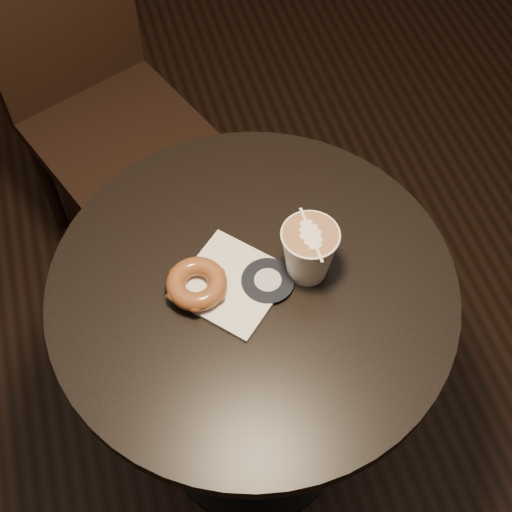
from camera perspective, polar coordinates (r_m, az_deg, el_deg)
name	(u,v)px	position (r m, az deg, el deg)	size (l,w,h in m)	color
cafe_table	(253,338)	(1.38, -0.25, -6.55)	(0.70, 0.70, 0.75)	black
chair	(88,79)	(1.86, -13.27, 13.61)	(0.51, 0.51, 0.99)	black
pastry_bag	(232,284)	(1.20, -1.96, -2.22)	(0.16, 0.16, 0.01)	white
doughnut	(197,284)	(1.18, -4.77, -2.23)	(0.10, 0.10, 0.03)	brown
latte_cup	(309,253)	(1.18, 4.23, 0.27)	(0.10, 0.10, 0.11)	white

